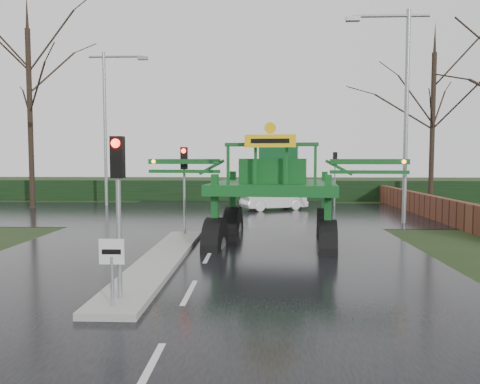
{
  "coord_description": "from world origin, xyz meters",
  "views": [
    {
      "loc": [
        1.58,
        -10.44,
        3.06
      ],
      "look_at": [
        0.97,
        4.65,
        2.0
      ],
      "focal_mm": 35.0,
      "sensor_mm": 36.0,
      "label": 1
    }
  ],
  "objects_px": {
    "keep_left_sign": "(112,261)",
    "street_light_left_far": "(109,114)",
    "traffic_signal_mid": "(184,171)",
    "traffic_signal_far": "(335,167)",
    "street_light_right": "(400,97)",
    "crop_sprayer": "(216,175)",
    "traffic_signal_near": "(118,182)",
    "white_sedan": "(274,210)"
  },
  "relations": [
    {
      "from": "traffic_signal_far",
      "to": "traffic_signal_mid",
      "type": "bearing_deg",
      "value": 58.07
    },
    {
      "from": "crop_sprayer",
      "to": "white_sedan",
      "type": "xyz_separation_m",
      "value": [
        2.4,
        11.89,
        -2.53
      ]
    },
    {
      "from": "keep_left_sign",
      "to": "crop_sprayer",
      "type": "height_order",
      "value": "crop_sprayer"
    },
    {
      "from": "street_light_left_far",
      "to": "crop_sprayer",
      "type": "height_order",
      "value": "street_light_left_far"
    },
    {
      "from": "traffic_signal_near",
      "to": "street_light_right",
      "type": "xyz_separation_m",
      "value": [
        9.49,
        13.01,
        3.4
      ]
    },
    {
      "from": "keep_left_sign",
      "to": "street_light_left_far",
      "type": "distance_m",
      "value": 23.11
    },
    {
      "from": "traffic_signal_mid",
      "to": "street_light_left_far",
      "type": "xyz_separation_m",
      "value": [
        -6.89,
        12.51,
        3.4
      ]
    },
    {
      "from": "crop_sprayer",
      "to": "street_light_left_far",
      "type": "bearing_deg",
      "value": 126.47
    },
    {
      "from": "keep_left_sign",
      "to": "crop_sprayer",
      "type": "xyz_separation_m",
      "value": [
        1.4,
        7.26,
        1.47
      ]
    },
    {
      "from": "traffic_signal_near",
      "to": "traffic_signal_mid",
      "type": "height_order",
      "value": "same"
    },
    {
      "from": "traffic_signal_far",
      "to": "street_light_right",
      "type": "xyz_separation_m",
      "value": [
        1.69,
        -8.01,
        3.4
      ]
    },
    {
      "from": "traffic_signal_mid",
      "to": "white_sedan",
      "type": "height_order",
      "value": "traffic_signal_mid"
    },
    {
      "from": "keep_left_sign",
      "to": "street_light_right",
      "type": "distance_m",
      "value": 17.23
    },
    {
      "from": "crop_sprayer",
      "to": "traffic_signal_mid",
      "type": "bearing_deg",
      "value": 135.14
    },
    {
      "from": "traffic_signal_near",
      "to": "white_sedan",
      "type": "relative_size",
      "value": 0.89
    },
    {
      "from": "street_light_right",
      "to": "traffic_signal_mid",
      "type": "bearing_deg",
      "value": -154.6
    },
    {
      "from": "keep_left_sign",
      "to": "traffic_signal_far",
      "type": "height_order",
      "value": "traffic_signal_far"
    },
    {
      "from": "traffic_signal_mid",
      "to": "crop_sprayer",
      "type": "height_order",
      "value": "crop_sprayer"
    },
    {
      "from": "crop_sprayer",
      "to": "white_sedan",
      "type": "relative_size",
      "value": 2.39
    },
    {
      "from": "traffic_signal_near",
      "to": "street_light_right",
      "type": "distance_m",
      "value": 16.46
    },
    {
      "from": "street_light_left_far",
      "to": "traffic_signal_near",
      "type": "bearing_deg",
      "value": -71.83
    },
    {
      "from": "traffic_signal_far",
      "to": "traffic_signal_near",
      "type": "bearing_deg",
      "value": 69.64
    },
    {
      "from": "traffic_signal_near",
      "to": "traffic_signal_far",
      "type": "height_order",
      "value": "same"
    },
    {
      "from": "traffic_signal_near",
      "to": "street_light_left_far",
      "type": "height_order",
      "value": "street_light_left_far"
    },
    {
      "from": "street_light_left_far",
      "to": "crop_sprayer",
      "type": "xyz_separation_m",
      "value": [
        8.3,
        -14.25,
        -3.46
      ]
    },
    {
      "from": "white_sedan",
      "to": "crop_sprayer",
      "type": "bearing_deg",
      "value": 144.08
    },
    {
      "from": "keep_left_sign",
      "to": "traffic_signal_near",
      "type": "relative_size",
      "value": 0.38
    },
    {
      "from": "keep_left_sign",
      "to": "crop_sprayer",
      "type": "relative_size",
      "value": 0.14
    },
    {
      "from": "street_light_right",
      "to": "crop_sprayer",
      "type": "relative_size",
      "value": 1.05
    },
    {
      "from": "traffic_signal_near",
      "to": "traffic_signal_mid",
      "type": "bearing_deg",
      "value": 90.0
    },
    {
      "from": "street_light_left_far",
      "to": "traffic_signal_far",
      "type": "bearing_deg",
      "value": 0.03
    },
    {
      "from": "keep_left_sign",
      "to": "traffic_signal_mid",
      "type": "distance_m",
      "value": 9.12
    },
    {
      "from": "keep_left_sign",
      "to": "traffic_signal_near",
      "type": "bearing_deg",
      "value": 90.0
    },
    {
      "from": "street_light_left_far",
      "to": "crop_sprayer",
      "type": "relative_size",
      "value": 1.05
    },
    {
      "from": "traffic_signal_near",
      "to": "traffic_signal_far",
      "type": "bearing_deg",
      "value": 69.64
    },
    {
      "from": "traffic_signal_mid",
      "to": "street_light_left_far",
      "type": "distance_m",
      "value": 14.68
    },
    {
      "from": "traffic_signal_far",
      "to": "white_sedan",
      "type": "height_order",
      "value": "traffic_signal_far"
    },
    {
      "from": "traffic_signal_near",
      "to": "crop_sprayer",
      "type": "bearing_deg",
      "value": 78.3
    },
    {
      "from": "traffic_signal_near",
      "to": "crop_sprayer",
      "type": "height_order",
      "value": "crop_sprayer"
    },
    {
      "from": "street_light_right",
      "to": "white_sedan",
      "type": "xyz_separation_m",
      "value": [
        -5.7,
        5.64,
        -5.99
      ]
    },
    {
      "from": "street_light_right",
      "to": "crop_sprayer",
      "type": "height_order",
      "value": "street_light_right"
    },
    {
      "from": "white_sedan",
      "to": "traffic_signal_mid",
      "type": "bearing_deg",
      "value": 134.98
    }
  ]
}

